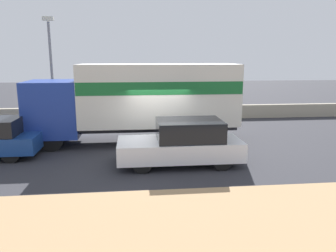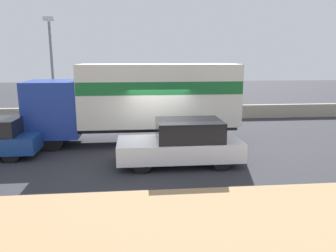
{
  "view_description": "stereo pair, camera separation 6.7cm",
  "coord_description": "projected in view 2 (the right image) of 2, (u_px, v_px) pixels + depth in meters",
  "views": [
    {
      "loc": [
        -1.03,
        -11.99,
        3.78
      ],
      "look_at": [
        0.33,
        0.77,
        1.07
      ],
      "focal_mm": 35.0,
      "sensor_mm": 36.0,
      "label": 1
    },
    {
      "loc": [
        -0.96,
        -12.0,
        3.78
      ],
      "look_at": [
        0.33,
        0.77,
        1.07
      ],
      "focal_mm": 35.0,
      "sensor_mm": 36.0,
      "label": 2
    }
  ],
  "objects": [
    {
      "name": "ground_plane",
      "position": [
        162.0,
        158.0,
        12.56
      ],
      "size": [
        80.0,
        80.0,
        0.0
      ],
      "primitive_type": "plane",
      "color": "#2D2D33"
    },
    {
      "name": "dirt_shoulder_foreground",
      "position": [
        184.0,
        239.0,
        6.89
      ],
      "size": [
        60.0,
        5.27,
        0.04
      ],
      "color": "tan",
      "rests_on": "ground_plane"
    },
    {
      "name": "stone_wall_backdrop",
      "position": [
        151.0,
        113.0,
        20.09
      ],
      "size": [
        60.0,
        0.35,
        0.83
      ],
      "color": "#A39984",
      "rests_on": "ground_plane"
    },
    {
      "name": "street_lamp",
      "position": [
        52.0,
        62.0,
        18.06
      ],
      "size": [
        0.56,
        0.28,
        5.91
      ],
      "color": "slate",
      "rests_on": "ground_plane"
    },
    {
      "name": "box_truck",
      "position": [
        141.0,
        98.0,
        14.37
      ],
      "size": [
        9.01,
        2.44,
        3.49
      ],
      "rotation": [
        0.0,
        0.0,
        3.14
      ],
      "color": "navy",
      "rests_on": "ground_plane"
    },
    {
      "name": "car_hatchback",
      "position": [
        182.0,
        143.0,
        11.66
      ],
      "size": [
        4.38,
        1.85,
        1.61
      ],
      "rotation": [
        0.0,
        0.0,
        3.14
      ],
      "color": "silver",
      "rests_on": "ground_plane"
    }
  ]
}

